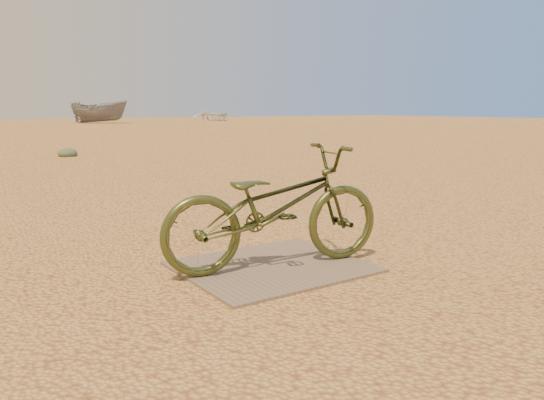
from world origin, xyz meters
TOP-DOWN VIEW (x-y plane):
  - ground at (0.00, 0.00)m, footprint 120.00×120.00m
  - plywood_board at (0.30, 0.20)m, footprint 1.40×1.20m
  - bicycle at (0.31, 0.16)m, footprint 1.90×0.94m
  - boat_mid_right at (10.62, 40.43)m, footprint 4.74×4.27m
  - boat_far_right at (22.81, 43.89)m, footprint 4.86×5.98m
  - kale_b at (1.32, 11.27)m, footprint 0.49×0.49m

SIDE VIEW (x-z plane):
  - ground at x=0.00m, z-range 0.00..0.00m
  - kale_b at x=1.32m, z-range -0.14..0.14m
  - plywood_board at x=0.30m, z-range 0.00..0.02m
  - bicycle at x=0.31m, z-range 0.02..0.97m
  - boat_far_right at x=22.81m, z-range 0.00..1.09m
  - boat_mid_right at x=10.62m, z-range 0.00..1.80m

